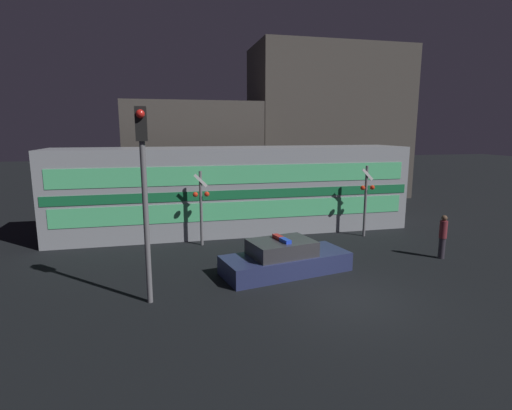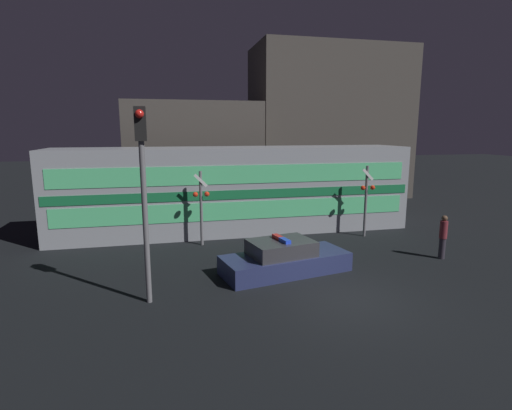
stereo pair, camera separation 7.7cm
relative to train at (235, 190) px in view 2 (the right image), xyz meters
The scene contains 9 objects.
ground_plane 9.05m from the train, 78.82° to the right, with size 120.00×120.00×0.00m, color black.
train is the anchor object (origin of this frame).
police_car 6.42m from the train, 84.38° to the right, with size 4.67×2.56×1.28m.
pedestrian 9.33m from the train, 41.26° to the right, with size 0.29×0.29×1.70m.
crossing_signal_near 6.18m from the train, 23.27° to the right, with size 0.70×0.30×3.28m.
crossing_signal_far 2.86m from the train, 130.14° to the right, with size 0.70×0.30×3.19m.
traffic_light_corner 8.71m from the train, 116.92° to the right, with size 0.30×0.46×5.48m.
building_left 6.69m from the train, 103.11° to the left, with size 7.97×5.10×6.50m.
building_center 13.09m from the train, 46.50° to the left, with size 11.03×5.55×10.69m.
Camera 2 is at (-5.05, -10.17, 4.86)m, focal length 28.00 mm.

